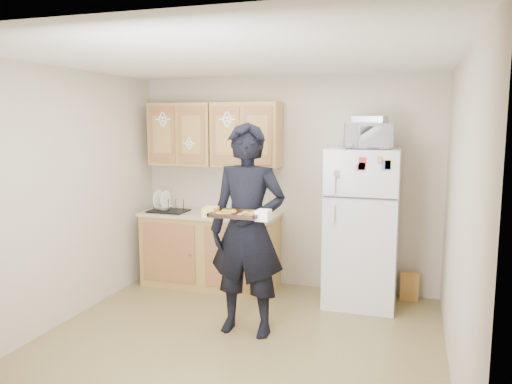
{
  "coord_description": "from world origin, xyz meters",
  "views": [
    {
      "loc": [
        1.47,
        -3.94,
        1.98
      ],
      "look_at": [
        0.06,
        0.45,
        1.33
      ],
      "focal_mm": 35.0,
      "sensor_mm": 36.0,
      "label": 1
    }
  ],
  "objects_px": {
    "refrigerator": "(362,227)",
    "baking_tray": "(237,215)",
    "dish_rack": "(168,204)",
    "microwave": "(368,136)",
    "person": "(248,230)"
  },
  "relations": [
    {
      "from": "person",
      "to": "baking_tray",
      "type": "height_order",
      "value": "person"
    },
    {
      "from": "baking_tray",
      "to": "microwave",
      "type": "distance_m",
      "value": 1.78
    },
    {
      "from": "microwave",
      "to": "dish_rack",
      "type": "xyz_separation_m",
      "value": [
        -2.33,
        0.0,
        -0.84
      ]
    },
    {
      "from": "refrigerator",
      "to": "microwave",
      "type": "bearing_deg",
      "value": -54.91
    },
    {
      "from": "dish_rack",
      "to": "microwave",
      "type": "bearing_deg",
      "value": -0.01
    },
    {
      "from": "refrigerator",
      "to": "person",
      "type": "xyz_separation_m",
      "value": [
        -0.93,
        -1.1,
        0.14
      ]
    },
    {
      "from": "person",
      "to": "baking_tray",
      "type": "relative_size",
      "value": 4.64
    },
    {
      "from": "refrigerator",
      "to": "person",
      "type": "height_order",
      "value": "person"
    },
    {
      "from": "refrigerator",
      "to": "baking_tray",
      "type": "height_order",
      "value": "refrigerator"
    },
    {
      "from": "person",
      "to": "dish_rack",
      "type": "distance_m",
      "value": 1.72
    },
    {
      "from": "refrigerator",
      "to": "microwave",
      "type": "relative_size",
      "value": 3.53
    },
    {
      "from": "baking_tray",
      "to": "microwave",
      "type": "bearing_deg",
      "value": 54.87
    },
    {
      "from": "baking_tray",
      "to": "dish_rack",
      "type": "height_order",
      "value": "baking_tray"
    },
    {
      "from": "baking_tray",
      "to": "dish_rack",
      "type": "xyz_separation_m",
      "value": [
        -1.37,
        1.35,
        -0.2
      ]
    },
    {
      "from": "microwave",
      "to": "person",
      "type": "bearing_deg",
      "value": -144.07
    }
  ]
}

